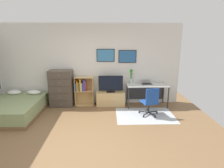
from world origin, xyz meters
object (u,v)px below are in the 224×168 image
(dresser, at_px, (61,88))
(laptop, at_px, (146,82))
(computer_mouse, at_px, (155,84))
(tv_stand, at_px, (111,98))
(bed, at_px, (15,108))
(television, at_px, (111,84))
(desk, at_px, (147,88))
(office_chair, at_px, (150,101))
(bookshelf, at_px, (83,89))
(wine_glass, at_px, (135,81))
(bamboo_vase, at_px, (131,76))

(dresser, height_order, laptop, dresser)
(computer_mouse, bearing_deg, tv_stand, 175.10)
(bed, xyz_separation_m, laptop, (4.04, 0.78, 0.58))
(dresser, xyz_separation_m, television, (1.63, -0.01, 0.14))
(dresser, distance_m, desk, 2.84)
(office_chair, height_order, laptop, laptop)
(dresser, height_order, television, dresser)
(bed, height_order, bookshelf, bookshelf)
(dresser, xyz_separation_m, desk, (2.84, -0.00, -0.00))
(bed, distance_m, laptop, 4.16)
(desk, xyz_separation_m, computer_mouse, (0.25, -0.11, 0.15))
(bed, xyz_separation_m, wine_glass, (3.65, 0.63, 0.65))
(bed, bearing_deg, television, 15.30)
(bed, height_order, television, television)
(dresser, height_order, tv_stand, dresser)
(tv_stand, bearing_deg, desk, -0.72)
(desk, bearing_deg, bed, -169.56)
(television, distance_m, desk, 1.21)
(bamboo_vase, bearing_deg, office_chair, -65.94)
(bookshelf, bearing_deg, bed, -157.21)
(television, bearing_deg, desk, 0.34)
(computer_mouse, bearing_deg, wine_glass, -179.57)
(desk, bearing_deg, dresser, 180.00)
(bamboo_vase, bearing_deg, bed, -166.20)
(dresser, bearing_deg, bookshelf, 5.05)
(bed, height_order, tv_stand, bed)
(bookshelf, xyz_separation_m, wine_glass, (1.72, -0.18, 0.30))
(bed, distance_m, wine_glass, 3.76)
(bookshelf, distance_m, wine_glass, 1.76)
(bookshelf, xyz_separation_m, office_chair, (2.07, -0.95, -0.11))
(bookshelf, xyz_separation_m, television, (0.93, -0.07, 0.18))
(laptop, height_order, bamboo_vase, bamboo_vase)
(laptop, bearing_deg, bed, -174.75)
(office_chair, distance_m, computer_mouse, 0.89)
(dresser, xyz_separation_m, wine_glass, (2.43, -0.11, 0.26))
(bed, bearing_deg, office_chair, -1.26)
(office_chair, bearing_deg, bookshelf, 142.53)
(dresser, xyz_separation_m, tv_stand, (1.63, 0.02, -0.37))
(computer_mouse, bearing_deg, bookshelf, 175.87)
(tv_stand, bearing_deg, laptop, 0.67)
(computer_mouse, bearing_deg, bamboo_vase, 163.03)
(dresser, bearing_deg, bed, -148.56)
(bookshelf, relative_size, laptop, 2.40)
(bed, relative_size, bookshelf, 2.00)
(wine_glass, bearing_deg, bamboo_vase, 113.89)
(bed, bearing_deg, desk, 11.20)
(desk, bearing_deg, computer_mouse, -23.93)
(laptop, xyz_separation_m, wine_glass, (-0.39, -0.14, 0.07))
(bed, relative_size, bamboo_vase, 4.08)
(bamboo_vase, height_order, wine_glass, bamboo_vase)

